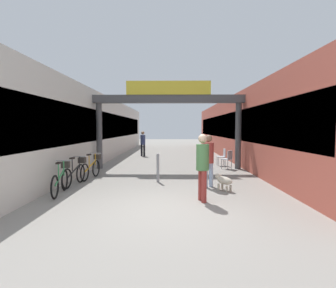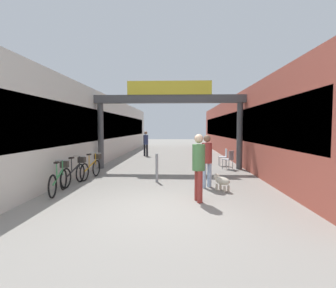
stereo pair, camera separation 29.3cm
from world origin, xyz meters
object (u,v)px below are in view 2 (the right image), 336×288
pedestrian_carrying_crate (146,142)px  bicycle_black_second (75,172)px  bicycle_green_nearest (59,179)px  bollard_post_metal (157,167)px  pedestrian_companion (199,163)px  pedestrian_with_dog (207,157)px  cafe_chair_aluminium_nearer (229,158)px  dog_on_leash (221,181)px  cafe_chair_aluminium_farther (224,156)px  bicycle_orange_third (92,167)px

pedestrian_carrying_crate → bicycle_black_second: size_ratio=1.03×
bicycle_green_nearest → bollard_post_metal: (2.82, 1.72, 0.10)m
pedestrian_companion → bicycle_black_second: pedestrian_companion is taller
bollard_post_metal → pedestrian_with_dog: bearing=-24.3°
bicycle_green_nearest → cafe_chair_aluminium_nearer: size_ratio=1.89×
pedestrian_with_dog → bollard_post_metal: pedestrian_with_dog is taller
pedestrian_companion → dog_on_leash: 1.66m
cafe_chair_aluminium_farther → pedestrian_with_dog: bearing=-106.1°
pedestrian_companion → cafe_chair_aluminium_farther: size_ratio=2.03×
dog_on_leash → bollard_post_metal: (-2.13, 1.23, 0.22)m
pedestrian_with_dog → dog_on_leash: 0.91m
pedestrian_carrying_crate → dog_on_leash: pedestrian_carrying_crate is taller
pedestrian_carrying_crate → cafe_chair_aluminium_farther: bearing=-44.6°
dog_on_leash → cafe_chair_aluminium_farther: bearing=79.3°
dog_on_leash → bicycle_green_nearest: 4.97m
pedestrian_companion → bicycle_orange_third: 5.08m
pedestrian_with_dog → cafe_chair_aluminium_farther: bearing=73.9°
bollard_post_metal → bicycle_black_second: bearing=-169.5°
pedestrian_companion → dog_on_leash: size_ratio=2.55×
pedestrian_companion → cafe_chair_aluminium_farther: bearing=74.6°
pedestrian_with_dog → bicycle_orange_third: 4.61m
cafe_chair_aluminium_nearer → bicycle_black_second: bearing=-149.2°
bicycle_black_second → bollard_post_metal: bollard_post_metal is taller
dog_on_leash → cafe_chair_aluminium_farther: (1.02, 5.42, 0.22)m
pedestrian_with_dog → pedestrian_companion: bearing=-103.2°
bicycle_orange_third → pedestrian_with_dog: bearing=-18.4°
dog_on_leash → bollard_post_metal: bollard_post_metal is taller
pedestrian_companion → bicycle_black_second: 4.62m
pedestrian_companion → bollard_post_metal: bearing=118.0°
pedestrian_with_dog → bicycle_green_nearest: pedestrian_with_dog is taller
cafe_chair_aluminium_farther → pedestrian_companion: bearing=-105.4°
dog_on_leash → bicycle_black_second: bicycle_black_second is taller
pedestrian_carrying_crate → bollard_post_metal: (1.51, -8.79, -0.47)m
pedestrian_carrying_crate → dog_on_leash: (3.64, -10.02, -0.69)m
pedestrian_with_dog → pedestrian_carrying_crate: bearing=108.7°
pedestrian_carrying_crate → bicycle_green_nearest: (-1.31, -10.51, -0.56)m
cafe_chair_aluminium_farther → cafe_chair_aluminium_nearer: bearing=-87.9°
pedestrian_companion → pedestrian_carrying_crate: (-2.83, 11.28, -0.04)m
bicycle_green_nearest → bicycle_orange_third: 2.39m
pedestrian_companion → bicycle_green_nearest: bearing=169.5°
dog_on_leash → bicycle_green_nearest: (-4.95, -0.49, 0.12)m
dog_on_leash → pedestrian_with_dog: bearing=132.5°
pedestrian_companion → pedestrian_with_dog: bearing=76.8°
bicycle_orange_third → cafe_chair_aluminium_nearer: bicycle_orange_third is taller
bicycle_orange_third → cafe_chair_aluminium_farther: (5.77, 3.53, 0.10)m
pedestrian_with_dog → cafe_chair_aluminium_farther: pedestrian_with_dog is taller
dog_on_leash → bollard_post_metal: size_ratio=0.67×
pedestrian_carrying_crate → cafe_chair_aluminium_nearer: (4.71, -5.73, -0.46)m
pedestrian_companion → pedestrian_carrying_crate: bearing=104.1°
bicycle_black_second → bicycle_orange_third: size_ratio=1.00×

